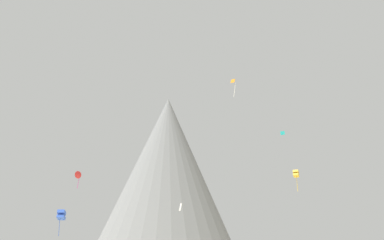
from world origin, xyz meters
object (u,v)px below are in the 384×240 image
at_px(kite_blue_low, 61,215).
at_px(kite_white_low, 181,207).
at_px(kite_gold_mid, 296,174).
at_px(rock_massif, 160,196).
at_px(kite_teal_high, 283,133).
at_px(kite_red_mid, 78,175).
at_px(kite_orange_high, 233,84).

distance_m(kite_blue_low, kite_white_low, 29.67).
xyz_separation_m(kite_blue_low, kite_gold_mid, (44.18, -0.60, 7.75)).
distance_m(rock_massif, kite_teal_high, 43.11).
relative_size(kite_red_mid, kite_teal_high, 4.18).
xyz_separation_m(kite_red_mid, kite_orange_high, (31.61, -20.41, 12.12)).
distance_m(rock_massif, kite_gold_mid, 47.68).
bearing_deg(kite_red_mid, kite_blue_low, -136.17).
bearing_deg(kite_white_low, kite_red_mid, 68.21).
height_order(kite_orange_high, kite_gold_mid, kite_orange_high).
xyz_separation_m(rock_massif, kite_white_low, (6.71, -56.99, -11.21)).
xyz_separation_m(kite_red_mid, kite_white_low, (22.45, -28.76, -10.95)).
bearing_deg(rock_massif, kite_white_low, -83.29).
bearing_deg(kite_teal_high, kite_orange_high, 113.40).
bearing_deg(kite_blue_low, kite_red_mid, 90.10).
xyz_separation_m(rock_massif, kite_gold_mid, (28.51, -38.16, -2.13)).
bearing_deg(kite_blue_low, kite_white_low, -41.30).
height_order(kite_orange_high, kite_white_low, kite_orange_high).
bearing_deg(kite_red_mid, kite_white_low, -98.62).
xyz_separation_m(kite_gold_mid, kite_teal_high, (-0.33, 6.61, 10.44)).
distance_m(kite_blue_low, kite_orange_high, 39.88).
relative_size(kite_red_mid, kite_gold_mid, 0.92).
height_order(rock_massif, kite_white_low, rock_massif).
height_order(kite_orange_high, kite_teal_high, kite_orange_high).
bearing_deg(kite_teal_high, kite_red_mid, 54.86).
bearing_deg(kite_teal_high, kite_blue_low, 66.98).
xyz_separation_m(kite_orange_high, kite_white_low, (-9.16, -8.35, -23.07)).
height_order(rock_massif, kite_blue_low, rock_massif).
distance_m(kite_gold_mid, kite_teal_high, 12.36).
bearing_deg(kite_white_low, rock_massif, 36.94).
relative_size(kite_gold_mid, kite_white_low, 3.79).
xyz_separation_m(rock_massif, kite_orange_high, (15.86, -48.65, 11.87)).
height_order(kite_gold_mid, kite_white_low, kite_gold_mid).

